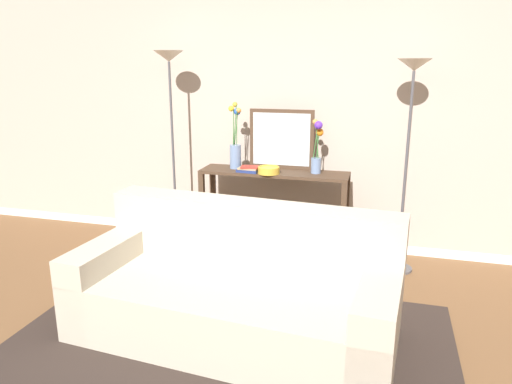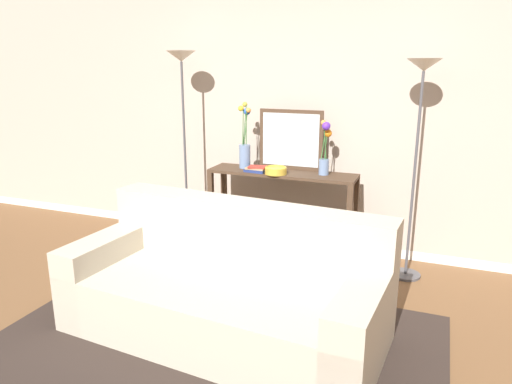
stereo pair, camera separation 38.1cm
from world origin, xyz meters
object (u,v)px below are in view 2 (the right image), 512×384
object	(u,v)px
floor_lamp_left	(183,95)
wall_mirror	(291,140)
floor_lamp_right	(420,109)
vase_tall_flowers	(245,146)
console_table	(282,199)
book_stack	(256,169)
book_row_under_console	(252,246)
couch	(227,291)
fruit_bowl	(276,170)
vase_short_flowers	(325,151)

from	to	relation	value
floor_lamp_left	wall_mirror	xyz separation A→B (m)	(1.06, 0.18, -0.40)
floor_lamp_right	vase_tall_flowers	bearing A→B (deg)	177.52
console_table	book_stack	world-z (taller)	book_stack
floor_lamp_left	wall_mirror	bearing A→B (deg)	9.49
console_table	floor_lamp_left	bearing A→B (deg)	-178.18
floor_lamp_left	book_row_under_console	bearing A→B (deg)	2.62
floor_lamp_right	book_row_under_console	world-z (taller)	floor_lamp_right
book_stack	book_row_under_console	distance (m)	0.84
couch	floor_lamp_left	xyz separation A→B (m)	(-1.10, 1.41, 1.23)
book_row_under_console	floor_lamp_left	bearing A→B (deg)	-177.38
fruit_bowl	vase_tall_flowers	bearing A→B (deg)	158.86
console_table	book_row_under_console	distance (m)	0.62
couch	wall_mirror	bearing A→B (deg)	91.68
vase_short_flowers	floor_lamp_left	bearing A→B (deg)	-177.53
vase_tall_flowers	book_stack	size ratio (longest dim) A/B	2.94
floor_lamp_right	fruit_bowl	size ratio (longest dim) A/B	9.23
book_row_under_console	fruit_bowl	bearing A→B (deg)	-20.40
couch	wall_mirror	size ratio (longest dim) A/B	3.60
console_table	vase_tall_flowers	size ratio (longest dim) A/B	2.22
couch	book_stack	distance (m)	1.49
console_table	fruit_bowl	xyz separation A→B (m)	(-0.03, -0.11, 0.30)
console_table	wall_mirror	bearing A→B (deg)	76.23
floor_lamp_left	console_table	bearing A→B (deg)	1.82
floor_lamp_right	vase_short_flowers	world-z (taller)	floor_lamp_right
book_stack	couch	bearing A→B (deg)	-77.20
fruit_bowl	book_row_under_console	distance (m)	0.89
couch	book_stack	size ratio (longest dim) A/B	10.38
console_table	wall_mirror	world-z (taller)	wall_mirror
wall_mirror	vase_short_flowers	bearing A→B (deg)	-17.62
vase_short_flowers	fruit_bowl	world-z (taller)	vase_short_flowers
floor_lamp_right	fruit_bowl	distance (m)	1.36
console_table	vase_short_flowers	world-z (taller)	vase_short_flowers
vase_short_flowers	book_stack	xyz separation A→B (m)	(-0.62, -0.12, -0.20)
wall_mirror	vase_tall_flowers	xyz separation A→B (m)	(-0.43, -0.11, -0.07)
console_table	wall_mirror	distance (m)	0.57
wall_mirror	book_row_under_console	size ratio (longest dim) A/B	1.16
floor_lamp_right	vase_short_flowers	bearing A→B (deg)	175.56
vase_short_flowers	floor_lamp_right	bearing A→B (deg)	-4.44
wall_mirror	fruit_bowl	world-z (taller)	wall_mirror
fruit_bowl	book_row_under_console	world-z (taller)	fruit_bowl
floor_lamp_left	fruit_bowl	bearing A→B (deg)	-4.24
console_table	floor_lamp_right	size ratio (longest dim) A/B	0.75
vase_tall_flowers	book_row_under_console	size ratio (longest dim) A/B	1.18
vase_short_flowers	book_row_under_console	distance (m)	1.25
console_table	vase_tall_flowers	world-z (taller)	vase_tall_flowers
couch	wall_mirror	xyz separation A→B (m)	(-0.05, 1.58, 0.83)
console_table	book_stack	bearing A→B (deg)	-156.95
floor_lamp_right	floor_lamp_left	bearing A→B (deg)	180.00
couch	fruit_bowl	distance (m)	1.46
book_stack	book_row_under_console	bearing A→B (deg)	132.79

